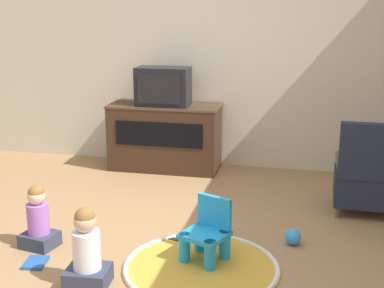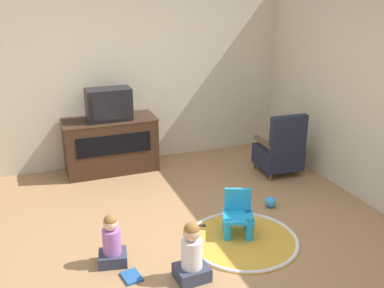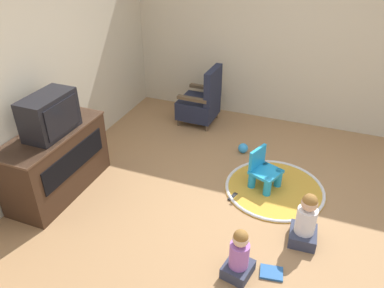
# 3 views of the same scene
# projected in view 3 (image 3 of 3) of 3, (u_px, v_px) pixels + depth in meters

# --- Properties ---
(ground_plane) EXTENTS (30.00, 30.00, 0.00)m
(ground_plane) POSITION_uv_depth(u_px,v_px,m) (245.00, 210.00, 4.08)
(ground_plane) COLOR #9E754C
(wall_back) EXTENTS (5.39, 0.12, 2.55)m
(wall_back) POSITION_uv_depth(u_px,v_px,m) (21.00, 79.00, 3.94)
(wall_back) COLOR beige
(wall_back) RESTS_ON ground_plane
(wall_right) EXTENTS (0.12, 5.51, 2.55)m
(wall_right) POSITION_uv_depth(u_px,v_px,m) (311.00, 40.00, 5.20)
(wall_right) COLOR beige
(wall_right) RESTS_ON ground_plane
(tv_cabinet) EXTENTS (1.28, 0.54, 0.77)m
(tv_cabinet) POSITION_uv_depth(u_px,v_px,m) (56.00, 161.00, 4.20)
(tv_cabinet) COLOR #382316
(tv_cabinet) RESTS_ON ground_plane
(television) EXTENTS (0.60, 0.33, 0.43)m
(television) POSITION_uv_depth(u_px,v_px,m) (50.00, 115.00, 3.87)
(television) COLOR black
(television) RESTS_ON tv_cabinet
(black_armchair) EXTENTS (0.55, 0.56, 0.89)m
(black_armchair) POSITION_uv_depth(u_px,v_px,m) (201.00, 102.00, 5.65)
(black_armchair) COLOR brown
(black_armchair) RESTS_ON ground_plane
(yellow_kid_chair) EXTENTS (0.41, 0.40, 0.48)m
(yellow_kid_chair) POSITION_uv_depth(u_px,v_px,m) (264.00, 173.00, 4.35)
(yellow_kid_chair) COLOR #1E99DB
(yellow_kid_chair) RESTS_ON ground_plane
(play_mat) EXTENTS (1.17, 1.17, 0.04)m
(play_mat) POSITION_uv_depth(u_px,v_px,m) (274.00, 188.00, 4.39)
(play_mat) COLOR gold
(play_mat) RESTS_ON ground_plane
(child_watching_left) EXTENTS (0.30, 0.28, 0.52)m
(child_watching_left) POSITION_uv_depth(u_px,v_px,m) (239.00, 256.00, 3.24)
(child_watching_left) COLOR #33384C
(child_watching_left) RESTS_ON ground_plane
(child_watching_center) EXTENTS (0.31, 0.28, 0.58)m
(child_watching_center) POSITION_uv_depth(u_px,v_px,m) (306.00, 222.00, 3.57)
(child_watching_center) COLOR #33384C
(child_watching_center) RESTS_ON ground_plane
(toy_ball) EXTENTS (0.13, 0.13, 0.13)m
(toy_ball) POSITION_uv_depth(u_px,v_px,m) (243.00, 148.00, 5.05)
(toy_ball) COLOR #3399E5
(toy_ball) RESTS_ON ground_plane
(book) EXTENTS (0.19, 0.22, 0.02)m
(book) POSITION_uv_depth(u_px,v_px,m) (271.00, 273.00, 3.35)
(book) COLOR #235699
(book) RESTS_ON ground_plane
(remote_control) EXTENTS (0.16, 0.08, 0.02)m
(remote_control) POSITION_uv_depth(u_px,v_px,m) (233.00, 197.00, 4.26)
(remote_control) COLOR black
(remote_control) RESTS_ON ground_plane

